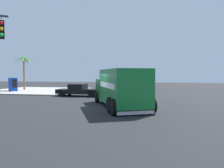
% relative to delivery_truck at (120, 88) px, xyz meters
% --- Properties ---
extents(ground_plane, '(100.00, 100.00, 0.00)m').
position_rel_delivery_truck_xyz_m(ground_plane, '(-0.26, 1.04, -1.48)').
color(ground_plane, black).
extents(sidewalk_corner_far, '(12.97, 12.97, 0.14)m').
position_rel_delivery_truck_xyz_m(sidewalk_corner_far, '(13.32, 14.62, -1.41)').
color(sidewalk_corner_far, '#9E998E').
rests_on(sidewalk_corner_far, ground).
extents(delivery_truck, '(7.91, 5.49, 2.84)m').
position_rel_delivery_truck_xyz_m(delivery_truck, '(0.00, 0.00, 0.00)').
color(delivery_truck, '#146B2D').
rests_on(delivery_truck, ground).
extents(pickup_black, '(2.36, 5.25, 1.38)m').
position_rel_delivery_truck_xyz_m(pickup_black, '(7.41, 5.87, -0.75)').
color(pickup_black, black).
rests_on(pickup_black, ground).
extents(vending_machine_red, '(1.12, 1.04, 1.85)m').
position_rel_delivery_truck_xyz_m(vending_machine_red, '(10.53, 16.64, -0.41)').
color(vending_machine_red, '#0F38B2').
rests_on(vending_machine_red, sidewalk_corner_far).
extents(palm_tree_far, '(2.62, 2.53, 5.07)m').
position_rel_delivery_truck_xyz_m(palm_tree_far, '(13.59, 16.94, 2.18)').
color(palm_tree_far, '#7A6647').
rests_on(palm_tree_far, sidewalk_corner_far).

